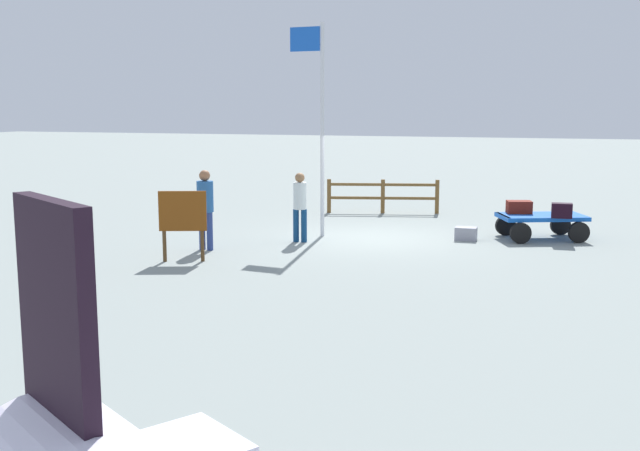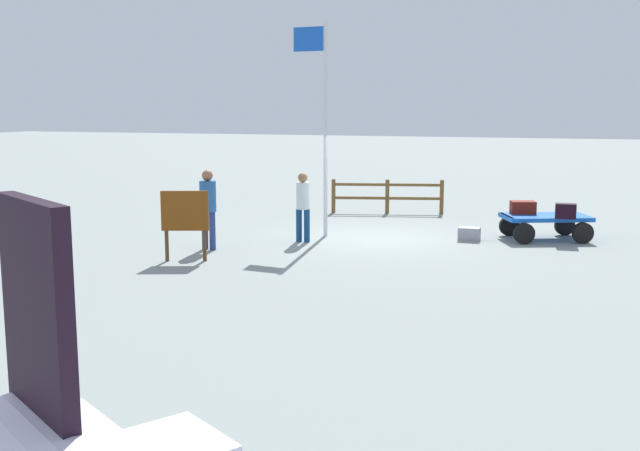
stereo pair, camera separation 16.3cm
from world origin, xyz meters
name	(u,v)px [view 1 (the left image)]	position (x,y,z in m)	size (l,w,h in m)	color
ground_plane	(374,238)	(0.00, 0.00, 0.00)	(120.00, 120.00, 0.00)	gray
luggage_cart	(541,221)	(-3.88, -1.13, 0.45)	(2.28, 1.89, 0.60)	blue
suitcase_maroon	(519,207)	(-3.35, -1.24, 0.75)	(0.67, 0.53, 0.31)	maroon
suitcase_dark	(562,211)	(-4.36, -0.73, 0.78)	(0.48, 0.30, 0.35)	black
suitcase_navy	(466,234)	(-2.18, -0.43, 0.16)	(0.52, 0.39, 0.32)	gray
worker_lead	(300,203)	(1.55, 1.06, 0.94)	(0.34, 0.31, 1.66)	navy
worker_trailing	(205,203)	(3.22, 2.68, 1.08)	(0.40, 0.40, 1.81)	navy
flagpole	(319,112)	(1.41, 0.08, 3.06)	(0.89, 0.12, 5.20)	silver
signboard	(183,216)	(3.09, 3.98, 0.96)	(0.94, 0.39, 1.48)	#4C3319
wooden_fence	(383,194)	(0.83, -4.33, 0.58)	(3.27, 0.92, 1.02)	brown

